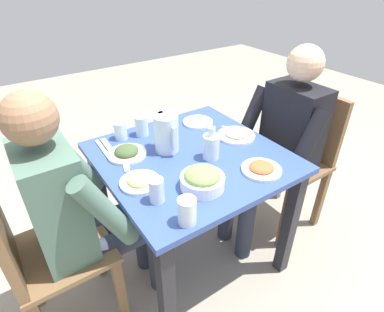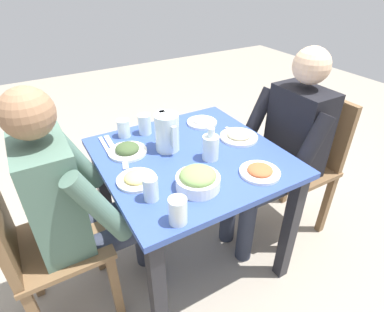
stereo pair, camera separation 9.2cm
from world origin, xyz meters
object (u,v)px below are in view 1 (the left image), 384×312
Objects in this scene: plate_rice_curry at (262,168)px; water_glass_by_pitcher at (142,126)px; plate_beans at (236,134)px; plate_fries at (140,181)px; water_pitcher at (166,133)px; water_glass_far_left at (187,211)px; diner_far at (280,143)px; water_glass_near_right at (120,131)px; salad_bowl at (202,179)px; plate_yoghurt at (198,121)px; diner_near at (82,206)px; chair_far at (299,154)px; water_glass_far_right at (157,190)px; oil_carafe at (211,148)px; plate_dolmas at (127,152)px; dining_table at (191,175)px; chair_near at (40,252)px.

water_glass_by_pitcher is at bearing -154.41° from plate_rice_curry.
plate_beans is 1.16× the size of plate_fries.
water_pitcher is 1.78× the size of water_glass_far_left.
diner_far reaches higher than plate_fries.
water_glass_near_right is (-0.64, -0.41, 0.03)m from plate_rice_curry.
water_glass_far_left reaches higher than plate_fries.
plate_yoghurt is (-0.50, 0.33, -0.03)m from salad_bowl.
diner_near reaches higher than plate_yoghurt.
chair_far is 9.29× the size of water_glass_near_right.
chair_far is 4.72× the size of water_pitcher.
water_glass_far_right is at bearing -8.76° from water_glass_near_right.
diner_far is 6.83× the size of plate_yoghurt.
water_glass_near_right reaches higher than salad_bowl.
plate_yoghurt is at bearing 175.95° from plate_rice_curry.
plate_yoghurt is 0.95× the size of plate_rice_curry.
oil_carafe is (-0.30, 0.34, 0.00)m from water_glass_far_left.
diner_near is at bearing -89.78° from plate_beans.
plate_rice_curry is 0.96× the size of plate_dolmas.
dining_table is at bearing 102.73° from plate_fries.
dining_table is 0.50m from water_glass_far_left.
chair_near is 0.77m from water_glass_by_pitcher.
plate_dolmas is 0.59m from plate_beans.
water_glass_near_right is at bearing 171.24° from water_glass_far_right.
dining_table is at bearing 35.74° from water_pitcher.
water_glass_far_right is 0.39m from oil_carafe.
water_glass_far_right reaches higher than plate_yoghurt.
plate_yoghurt is at bearing 117.62° from water_pitcher.
oil_carafe is (0.01, 0.38, 0.04)m from plate_fries.
plate_yoghurt is at bearing -137.10° from diner_far.
water_pitcher is 1.84× the size of water_glass_far_right.
dining_table is 4.94× the size of plate_fries.
water_glass_near_right is at bearing 121.85° from chair_near.
water_glass_far_left is at bearing 51.42° from chair_near.
water_pitcher is 1.09× the size of plate_yoghurt.
plate_dolmas is 1.86× the size of water_glass_far_right.
chair_far is at bearing 85.71° from diner_near.
plate_beans is 1.97× the size of water_glass_far_right.
chair_far reaches higher than water_glass_near_right.
oil_carafe is at bearing 82.03° from diner_near.
plate_fries is 1.82× the size of water_glass_near_right.
plate_yoghurt is (-0.35, -0.33, 0.09)m from diner_far.
water_glass_by_pitcher is (-0.06, -0.33, 0.04)m from plate_yoghurt.
water_pitcher is at bearing 143.83° from water_glass_far_right.
water_pitcher is (-0.19, -0.83, 0.31)m from chair_far.
plate_yoghurt is 0.63m from plate_fries.
chair_far is 4.89× the size of plate_rice_curry.
diner_far is (0.00, -0.21, 0.15)m from chair_far.
salad_bowl is at bearing 0.32° from water_glass_by_pitcher.
chair_far is 0.65m from plate_rice_curry.
diner_far is 12.35× the size of water_glass_near_right.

